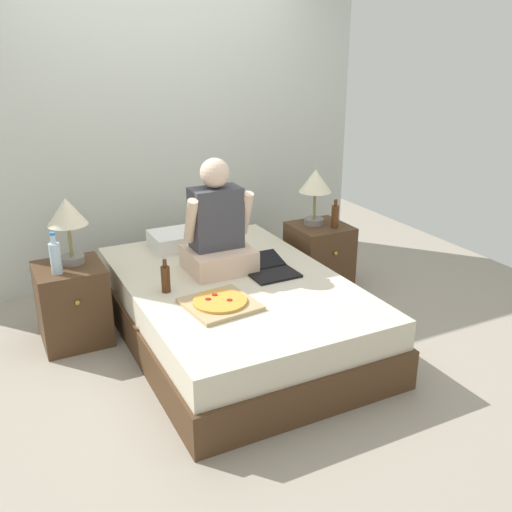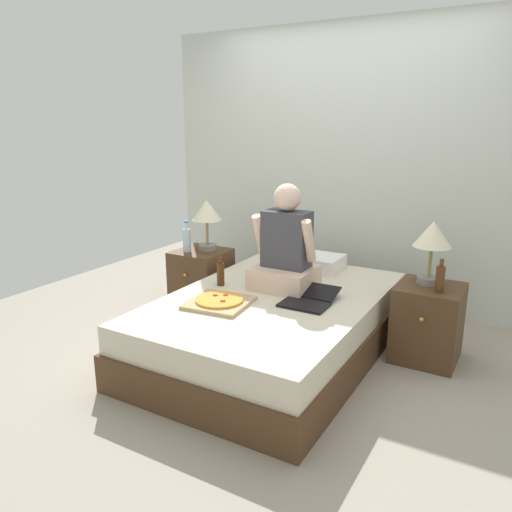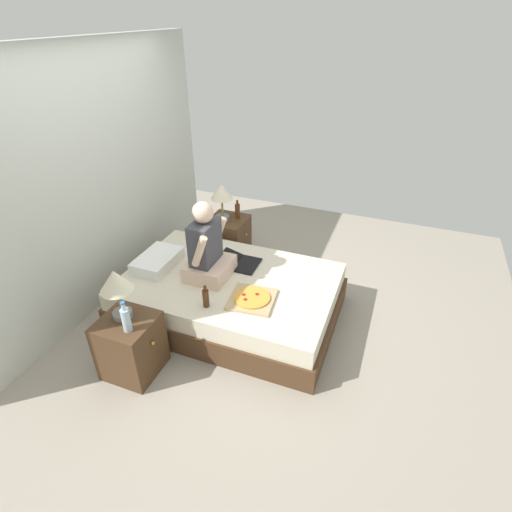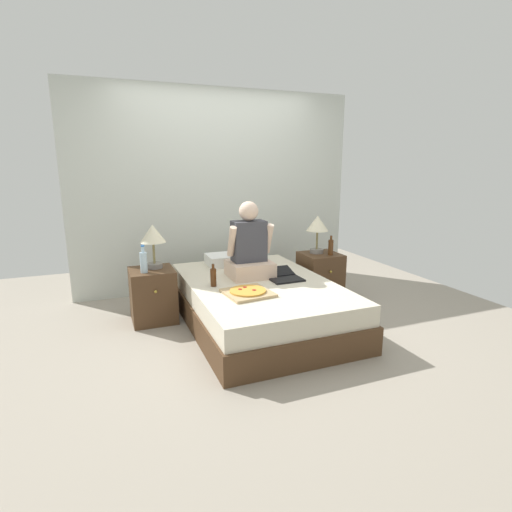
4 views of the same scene
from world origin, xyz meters
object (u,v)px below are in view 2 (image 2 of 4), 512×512
at_px(bed, 274,325).
at_px(beer_bottle_on_bed, 221,274).
at_px(pizza_box, 219,302).
at_px(nightstand_left, 202,280).
at_px(beer_bottle, 440,278).
at_px(water_bottle, 187,239).
at_px(nightstand_right, 427,323).
at_px(laptop, 308,300).
at_px(lamp_on_right_nightstand, 432,239).
at_px(person_seated, 286,250).
at_px(lamp_on_left_nightstand, 207,214).

bearing_deg(bed, beer_bottle_on_bed, 178.64).
bearing_deg(pizza_box, nightstand_left, 132.63).
distance_m(beer_bottle, pizza_box, 1.49).
xyz_separation_m(water_bottle, pizza_box, (0.82, -0.72, -0.20)).
height_order(nightstand_right, beer_bottle_on_bed, beer_bottle_on_bed).
height_order(laptop, pizza_box, laptop).
height_order(pizza_box, beer_bottle_on_bed, beer_bottle_on_bed).
xyz_separation_m(water_bottle, lamp_on_right_nightstand, (2.02, 0.14, 0.22)).
height_order(nightstand_left, pizza_box, nightstand_left).
bearing_deg(lamp_on_right_nightstand, water_bottle, -176.04).
bearing_deg(water_bottle, person_seated, -8.87).
bearing_deg(nightstand_right, laptop, -146.30).
bearing_deg(lamp_on_right_nightstand, pizza_box, -144.53).
distance_m(water_bottle, lamp_on_right_nightstand, 2.04).
distance_m(bed, beer_bottle_on_bed, 0.56).
bearing_deg(pizza_box, water_bottle, 138.93).
height_order(nightstand_right, lamp_on_right_nightstand, lamp_on_right_nightstand).
bearing_deg(laptop, pizza_box, -147.49).
distance_m(water_bottle, beer_bottle_on_bed, 0.71).
height_order(lamp_on_right_nightstand, person_seated, person_seated).
height_order(bed, nightstand_right, nightstand_right).
bearing_deg(laptop, person_seated, 142.47).
bearing_deg(lamp_on_right_nightstand, beer_bottle_on_bed, -160.36).
xyz_separation_m(lamp_on_left_nightstand, laptop, (1.22, -0.53, -0.41)).
relative_size(beer_bottle, laptop, 0.55).
relative_size(person_seated, beer_bottle_on_bed, 3.55).
relative_size(nightstand_left, water_bottle, 1.98).
height_order(water_bottle, beer_bottle_on_bed, water_bottle).
height_order(water_bottle, laptop, water_bottle).
height_order(bed, water_bottle, water_bottle).
bearing_deg(lamp_on_right_nightstand, beer_bottle, -56.31).
distance_m(beer_bottle, laptop, 0.89).
bearing_deg(bed, nightstand_right, 25.42).
relative_size(lamp_on_left_nightstand, person_seated, 0.58).
distance_m(water_bottle, nightstand_right, 2.09).
height_order(person_seated, beer_bottle_on_bed, person_seated).
bearing_deg(nightstand_left, beer_bottle, -2.80).
bearing_deg(nightstand_left, water_bottle, -131.65).
height_order(nightstand_left, nightstand_right, same).
relative_size(nightstand_right, person_seated, 0.70).
bearing_deg(nightstand_left, person_seated, -14.68).
bearing_deg(beer_bottle, bed, -160.74).
bearing_deg(nightstand_left, nightstand_right, 0.00).
distance_m(nightstand_left, lamp_on_left_nightstand, 0.60).
bearing_deg(person_seated, water_bottle, 171.13).
relative_size(lamp_on_right_nightstand, beer_bottle_on_bed, 2.05).
distance_m(lamp_on_right_nightstand, laptop, 0.96).
height_order(nightstand_left, beer_bottle_on_bed, beer_bottle_on_bed).
height_order(bed, lamp_on_right_nightstand, lamp_on_right_nightstand).
height_order(bed, nightstand_left, nightstand_left).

